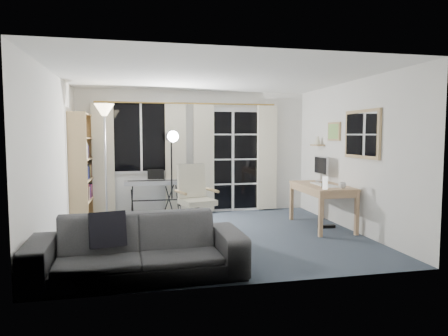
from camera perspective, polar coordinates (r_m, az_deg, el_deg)
The scene contains 17 objects.
floor at distance 6.15m, azimuth -1.41°, elevation -9.83°, with size 4.50×4.00×0.02m, color #313B48.
window at distance 7.83m, azimuth -11.75°, elevation 4.35°, with size 1.20×0.08×1.40m.
french_door at distance 8.06m, azimuth 1.21°, elevation 1.08°, with size 1.32×0.09×2.11m.
curtains at distance 7.81m, azimuth -4.99°, elevation 1.45°, with size 3.60×0.07×2.13m.
bookshelf at distance 7.47m, azimuth -19.92°, elevation -0.34°, with size 0.33×0.90×1.93m.
torchiere_lamp at distance 6.95m, azimuth -16.68°, elevation 5.46°, with size 0.38×0.38×2.05m.
keyboard_piano at distance 7.61m, azimuth -9.69°, elevation -2.16°, with size 1.16×0.58×0.84m.
studio_light at distance 7.27m, azimuth -7.43°, elevation 3.04°, with size 0.34×0.34×1.66m.
office_chair at distance 6.25m, azimuth -4.31°, elevation -3.53°, with size 0.76×0.73×1.09m.
desk at distance 6.86m, azimuth 13.80°, elevation -3.05°, with size 0.70×1.35×0.71m.
monitor at distance 7.31m, azimuth 13.70°, elevation 0.24°, with size 0.17×0.51×0.45m.
desk_clutter at distance 6.65m, azimuth 14.12°, elevation -3.88°, with size 0.43×0.81×0.90m.
mug at distance 6.45m, azimuth 16.56°, elevation -2.29°, with size 0.12×0.09×0.12m, color silver.
wall_mirror at distance 6.43m, azimuth 19.09°, elevation 4.59°, with size 0.04×0.94×0.74m.
framed_print at distance 7.22m, azimuth 15.44°, elevation 5.05°, with size 0.03×0.42×0.32m.
wall_shelf at distance 7.64m, azimuth 13.22°, elevation 3.63°, with size 0.16×0.30×0.18m.
sofa at distance 4.44m, azimuth -12.13°, elevation -9.62°, with size 2.28×0.75×0.88m.
Camera 1 is at (-1.10, -5.85, 1.53)m, focal length 32.00 mm.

